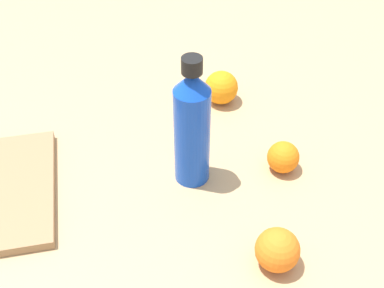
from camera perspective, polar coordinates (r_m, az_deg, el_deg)
name	(u,v)px	position (r m, az deg, el deg)	size (l,w,h in m)	color
ground_plane	(216,183)	(0.94, 2.72, -4.40)	(2.40, 2.40, 0.00)	tan
water_bottle	(192,127)	(0.87, 0.00, 1.96)	(0.06, 0.06, 0.26)	blue
orange_0	(277,250)	(0.81, 9.64, -11.73)	(0.07, 0.07, 0.07)	orange
orange_1	(283,157)	(0.96, 10.28, -1.48)	(0.06, 0.06, 0.06)	orange
orange_2	(221,88)	(1.11, 3.33, 6.40)	(0.07, 0.07, 0.07)	orange
cutting_board	(13,190)	(0.97, -19.56, -4.88)	(0.28, 0.14, 0.02)	#99724C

